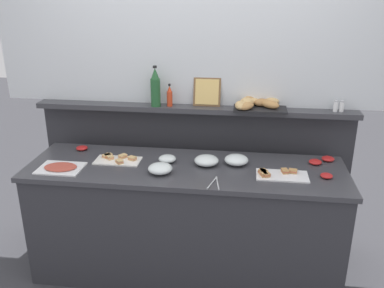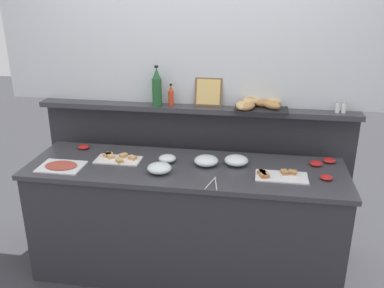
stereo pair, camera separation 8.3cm
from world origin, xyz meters
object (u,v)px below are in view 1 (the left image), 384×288
object	(u,v)px
condiment_bowl_dark	(82,148)
bread_basket	(256,104)
glass_bowl_small	(206,161)
glass_bowl_extra	(160,169)
glass_bowl_medium	(167,159)
hot_sauce_bottle	(170,96)
pepper_shaker	(342,106)
sandwich_platter_front	(117,159)
cold_cuts_platter	(61,168)
wine_bottle_green	(155,88)
framed_picture	(207,92)
condiment_bowl_red	(326,176)
condiment_bowl_teal	(328,159)
sandwich_platter_rear	(279,174)
condiment_bowl_cream	(315,162)
glass_bowl_large	(236,160)
serving_tongs	(215,183)
salt_shaker	(336,106)

from	to	relation	value
condiment_bowl_dark	bread_basket	bearing A→B (deg)	9.73
glass_bowl_small	glass_bowl_extra	bearing A→B (deg)	-149.57
glass_bowl_medium	bread_basket	world-z (taller)	bread_basket
bread_basket	hot_sauce_bottle	bearing A→B (deg)	-178.30
hot_sauce_bottle	pepper_shaker	world-z (taller)	hot_sauce_bottle
sandwich_platter_front	pepper_shaker	distance (m)	1.72
cold_cuts_platter	hot_sauce_bottle	world-z (taller)	hot_sauce_bottle
sandwich_platter_front	wine_bottle_green	size ratio (longest dim) A/B	1.05
hot_sauce_bottle	wine_bottle_green	xyz separation A→B (m)	(-0.11, -0.02, 0.07)
glass_bowl_small	pepper_shaker	xyz separation A→B (m)	(0.97, 0.39, 0.33)
sandwich_platter_front	framed_picture	xyz separation A→B (m)	(0.62, 0.44, 0.42)
condiment_bowl_red	condiment_bowl_teal	world-z (taller)	condiment_bowl_teal
hot_sauce_bottle	bread_basket	xyz separation A→B (m)	(0.67, 0.02, -0.04)
glass_bowl_extra	condiment_bowl_teal	xyz separation A→B (m)	(1.18, 0.37, -0.01)
cold_cuts_platter	pepper_shaker	world-z (taller)	pepper_shaker
glass_bowl_small	wine_bottle_green	bearing A→B (deg)	140.68
condiment_bowl_teal	wine_bottle_green	world-z (taller)	wine_bottle_green
glass_bowl_medium	wine_bottle_green	bearing A→B (deg)	113.29
sandwich_platter_rear	hot_sauce_bottle	bearing A→B (deg)	149.23
sandwich_platter_rear	hot_sauce_bottle	world-z (taller)	hot_sauce_bottle
sandwich_platter_rear	bread_basket	size ratio (longest dim) A/B	0.87
condiment_bowl_dark	bread_basket	distance (m)	1.40
condiment_bowl_dark	condiment_bowl_red	bearing A→B (deg)	-8.52
glass_bowl_small	condiment_bowl_cream	size ratio (longest dim) A/B	1.89
glass_bowl_large	hot_sauce_bottle	xyz separation A→B (m)	(-0.54, 0.33, 0.37)
condiment_bowl_cream	serving_tongs	xyz separation A→B (m)	(-0.70, -0.41, -0.01)
condiment_bowl_teal	condiment_bowl_red	bearing A→B (deg)	-101.23
glass_bowl_extra	serving_tongs	xyz separation A→B (m)	(0.39, -0.12, -0.03)
condiment_bowl_teal	glass_bowl_medium	bearing A→B (deg)	-171.46
condiment_bowl_cream	condiment_bowl_dark	xyz separation A→B (m)	(-1.78, 0.05, -0.00)
sandwich_platter_rear	salt_shaker	world-z (taller)	salt_shaker
condiment_bowl_teal	sandwich_platter_rear	bearing A→B (deg)	-140.18
sandwich_platter_front	condiment_bowl_red	size ratio (longest dim) A/B	4.01
cold_cuts_platter	condiment_bowl_dark	size ratio (longest dim) A/B	3.44
condiment_bowl_cream	sandwich_platter_front	bearing A→B (deg)	-174.72
condiment_bowl_cream	hot_sauce_bottle	distance (m)	1.20
glass_bowl_large	framed_picture	distance (m)	0.61
sandwich_platter_front	bread_basket	distance (m)	1.13
sandwich_platter_front	condiment_bowl_cream	distance (m)	1.44
framed_picture	condiment_bowl_dark	bearing A→B (deg)	-164.78
sandwich_platter_front	glass_bowl_medium	xyz separation A→B (m)	(0.37, 0.03, 0.01)
hot_sauce_bottle	wine_bottle_green	distance (m)	0.13
cold_cuts_platter	bread_basket	size ratio (longest dim) A/B	0.77
pepper_shaker	sandwich_platter_front	bearing A→B (deg)	-166.22
condiment_bowl_cream	serving_tongs	world-z (taller)	condiment_bowl_cream
condiment_bowl_teal	serving_tongs	distance (m)	0.93
glass_bowl_small	condiment_bowl_teal	size ratio (longest dim) A/B	1.90
condiment_bowl_dark	salt_shaker	bearing A→B (deg)	6.56
salt_shaker	condiment_bowl_dark	bearing A→B (deg)	-173.44
sandwich_platter_rear	glass_bowl_small	bearing A→B (deg)	166.31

